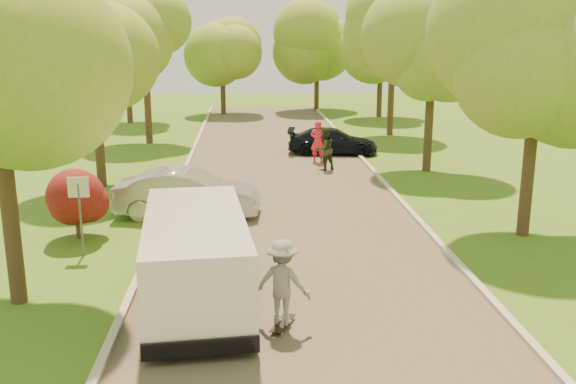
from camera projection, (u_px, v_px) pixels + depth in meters
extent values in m
plane|color=#466B19|center=(312.00, 312.00, 13.82)|extent=(100.00, 100.00, 0.00)
cube|color=#4C4438|center=(288.00, 211.00, 21.56)|extent=(8.00, 60.00, 0.01)
cube|color=#B2AD9E|center=(167.00, 212.00, 21.29)|extent=(0.18, 60.00, 0.12)
cube|color=#B2AD9E|center=(407.00, 207.00, 21.80)|extent=(0.18, 60.00, 0.12)
cylinder|color=#59595E|center=(81.00, 220.00, 17.08)|extent=(0.06, 0.06, 2.00)
cube|color=white|center=(78.00, 187.00, 16.86)|extent=(0.55, 0.04, 0.55)
cylinder|color=#382619|center=(78.00, 227.00, 18.65)|extent=(0.12, 0.12, 0.70)
sphere|color=#590F0F|center=(76.00, 202.00, 18.47)|extent=(1.70, 1.70, 1.70)
cylinder|color=#382619|center=(11.00, 225.00, 13.93)|extent=(0.36, 0.36, 3.60)
sphere|color=olive|center=(26.00, 42.00, 13.03)|extent=(3.45, 3.45, 3.45)
cylinder|color=#382619|center=(100.00, 147.00, 24.60)|extent=(0.36, 0.36, 3.15)
sphere|color=olive|center=(94.00, 72.00, 23.91)|extent=(4.20, 4.20, 4.20)
sphere|color=olive|center=(110.00, 54.00, 23.79)|extent=(3.15, 3.15, 3.15)
cylinder|color=#382619|center=(148.00, 108.00, 34.22)|extent=(0.36, 0.36, 3.83)
sphere|color=olive|center=(144.00, 43.00, 33.40)|extent=(4.80, 4.80, 4.80)
sphere|color=olive|center=(158.00, 29.00, 33.27)|extent=(3.60, 3.60, 3.60)
cylinder|color=#382619|center=(528.00, 172.00, 18.62)|extent=(0.36, 0.36, 3.83)
sphere|color=olive|center=(539.00, 52.00, 17.78)|extent=(5.00, 5.00, 5.00)
sphere|color=olive|center=(568.00, 24.00, 17.65)|extent=(3.75, 3.75, 3.75)
cylinder|color=#382619|center=(428.00, 132.00, 27.35)|extent=(0.36, 0.36, 3.38)
sphere|color=olive|center=(432.00, 60.00, 26.62)|extent=(4.40, 4.40, 4.40)
sphere|color=olive|center=(449.00, 44.00, 26.50)|extent=(3.30, 3.30, 3.30)
cylinder|color=#382619|center=(391.00, 100.00, 36.99)|extent=(0.36, 0.36, 4.05)
sphere|color=olive|center=(393.00, 36.00, 36.11)|extent=(5.20, 5.20, 5.20)
sphere|color=olive|center=(408.00, 22.00, 35.97)|extent=(3.90, 3.90, 3.90)
cylinder|color=#382619|center=(129.00, 95.00, 41.84)|extent=(0.36, 0.36, 3.60)
sphere|color=olive|center=(126.00, 43.00, 41.03)|extent=(5.00, 5.00, 5.00)
sphere|color=olive|center=(137.00, 31.00, 40.89)|extent=(3.75, 3.75, 3.75)
cylinder|color=#382619|center=(380.00, 89.00, 44.82)|extent=(0.36, 0.36, 3.83)
sphere|color=olive|center=(381.00, 39.00, 43.98)|extent=(5.00, 5.00, 5.00)
sphere|color=olive|center=(393.00, 28.00, 43.85)|extent=(3.75, 3.75, 3.75)
cylinder|color=#382619|center=(223.00, 91.00, 46.11)|extent=(0.36, 0.36, 3.38)
sphere|color=olive|center=(222.00, 46.00, 45.35)|extent=(4.80, 4.80, 4.80)
sphere|color=olive|center=(232.00, 36.00, 45.22)|extent=(3.60, 3.60, 3.60)
cylinder|color=#382619|center=(317.00, 86.00, 48.46)|extent=(0.36, 0.36, 3.60)
sphere|color=olive|center=(317.00, 42.00, 47.66)|extent=(5.00, 5.00, 5.00)
sphere|color=olive|center=(327.00, 31.00, 47.52)|extent=(3.75, 3.75, 3.75)
cube|color=silver|center=(196.00, 257.00, 13.96)|extent=(2.63, 5.53, 1.84)
cube|color=black|center=(197.00, 290.00, 14.15)|extent=(2.66, 5.64, 0.33)
cube|color=black|center=(195.00, 234.00, 14.11)|extent=(2.51, 3.98, 0.61)
cylinder|color=black|center=(150.00, 328.00, 12.29)|extent=(0.34, 0.76, 0.74)
cylinder|color=black|center=(248.00, 321.00, 12.58)|extent=(0.34, 0.76, 0.74)
cylinder|color=black|center=(156.00, 263.00, 15.70)|extent=(0.34, 0.76, 0.74)
cylinder|color=black|center=(233.00, 259.00, 15.99)|extent=(0.34, 0.76, 0.74)
imported|color=#A9A9AE|center=(188.00, 193.00, 20.82)|extent=(4.77, 1.99, 1.53)
imported|color=black|center=(333.00, 141.00, 31.44)|extent=(4.58, 2.34, 1.27)
cube|color=black|center=(283.00, 323.00, 13.08)|extent=(0.58, 0.94, 0.02)
cylinder|color=#BFCC4C|center=(291.00, 320.00, 13.37)|extent=(0.05, 0.08, 0.07)
cylinder|color=#BFCC4C|center=(284.00, 319.00, 13.41)|extent=(0.05, 0.08, 0.07)
cylinder|color=#BFCC4C|center=(281.00, 333.00, 12.77)|extent=(0.05, 0.08, 0.07)
cylinder|color=#BFCC4C|center=(274.00, 332.00, 12.82)|extent=(0.05, 0.08, 0.07)
imported|color=gray|center=(283.00, 282.00, 12.86)|extent=(1.31, 1.04, 1.77)
imported|color=red|center=(318.00, 142.00, 29.29)|extent=(0.83, 0.70, 1.93)
imported|color=#2A2F1C|center=(325.00, 149.00, 27.66)|extent=(1.14, 1.06, 1.87)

